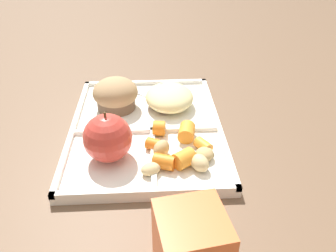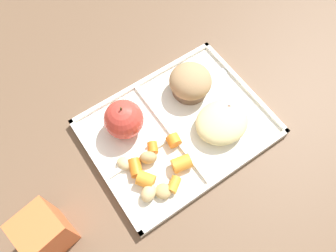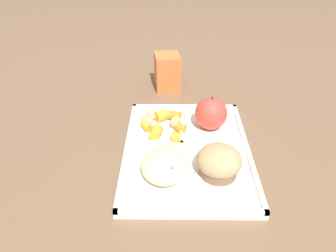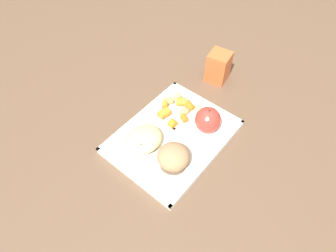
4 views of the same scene
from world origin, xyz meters
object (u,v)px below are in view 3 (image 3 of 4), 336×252
bran_muffin (219,162)px  green_apple (211,113)px  plastic_fork (185,186)px  milk_carton (167,72)px  lunch_tray (187,151)px

bran_muffin → green_apple: bearing=180.0°
plastic_fork → milk_carton: 0.41m
lunch_tray → plastic_fork: (0.11, -0.01, 0.01)m
lunch_tray → plastic_fork: size_ratio=2.74×
lunch_tray → plastic_fork: 0.11m
green_apple → plastic_fork: bearing=-18.6°
lunch_tray → milk_carton: bearing=-171.2°
plastic_fork → bran_muffin: bearing=119.3°
bran_muffin → plastic_fork: 0.08m
milk_carton → plastic_fork: bearing=-3.8°
lunch_tray → milk_carton: size_ratio=3.36×
green_apple → bran_muffin: size_ratio=0.97×
lunch_tray → green_apple: 0.11m
bran_muffin → plastic_fork: size_ratio=0.68×
lunch_tray → green_apple: (-0.09, 0.06, 0.04)m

